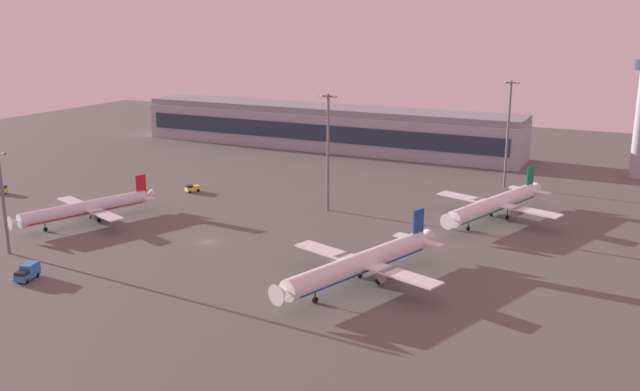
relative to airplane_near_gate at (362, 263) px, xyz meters
name	(u,v)px	position (x,y,z in m)	size (l,w,h in m)	color
ground_plane	(208,242)	(-41.75, 8.13, -4.28)	(416.00, 416.00, 0.00)	#56544F
terminal_building	(325,127)	(-68.75, 125.75, 3.81)	(154.14, 22.40, 16.40)	#9EA3AD
airplane_near_gate	(362,263)	(0.00, 0.00, 0.00)	(33.83, 43.01, 11.32)	silver
airplane_far_stand	(87,208)	(-77.77, 7.79, -0.62)	(28.79, 36.57, 9.69)	silver
airplane_terminal_side	(496,204)	(13.66, 54.80, -0.07)	(33.36, 42.42, 11.15)	white
maintenance_van	(192,188)	(-72.72, 44.28, -3.10)	(3.69, 4.57, 2.25)	yellow
catering_truck	(28,272)	(-59.80, -26.81, -2.70)	(3.75, 6.07, 3.05)	#3372BF
apron_light_central	(328,146)	(-28.40, 44.24, 13.08)	(4.80, 0.90, 30.92)	slate
apron_light_east	(508,128)	(8.49, 91.36, 13.63)	(4.80, 0.90, 31.99)	slate
apron_light_west	(2,195)	(-75.86, -17.75, 8.97)	(4.80, 0.90, 22.90)	slate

